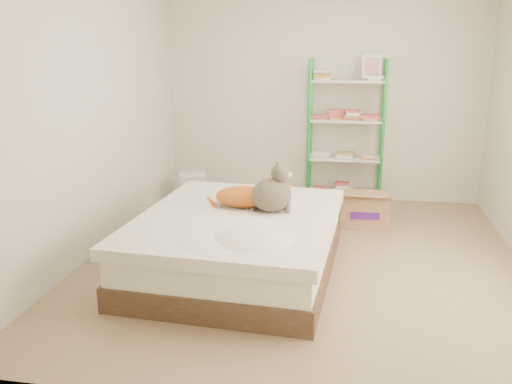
% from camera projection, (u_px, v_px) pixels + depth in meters
% --- Properties ---
extents(room, '(3.81, 4.21, 2.61)m').
position_uv_depth(room, '(307.00, 114.00, 4.50)').
color(room, '#8B7956').
rests_on(room, ground).
extents(bed, '(1.69, 2.06, 0.50)m').
position_uv_depth(bed, '(238.00, 243.00, 4.54)').
color(bed, brown).
rests_on(bed, ground).
extents(orange_cat, '(0.59, 0.35, 0.23)m').
position_uv_depth(orange_cat, '(243.00, 194.00, 4.65)').
color(orange_cat, orange).
rests_on(orange_cat, bed).
extents(grey_cat, '(0.43, 0.38, 0.41)m').
position_uv_depth(grey_cat, '(272.00, 188.00, 4.50)').
color(grey_cat, brown).
rests_on(grey_cat, bed).
extents(shelf_unit, '(0.88, 0.36, 1.74)m').
position_uv_depth(shelf_unit, '(346.00, 136.00, 6.36)').
color(shelf_unit, green).
rests_on(shelf_unit, ground).
extents(cardboard_box, '(0.50, 0.48, 0.40)m').
position_uv_depth(cardboard_box, '(364.00, 210.00, 5.71)').
color(cardboard_box, brown).
rests_on(cardboard_box, ground).
extents(white_bin, '(0.38, 0.35, 0.36)m').
position_uv_depth(white_bin, '(193.00, 188.00, 6.51)').
color(white_bin, silver).
rests_on(white_bin, ground).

